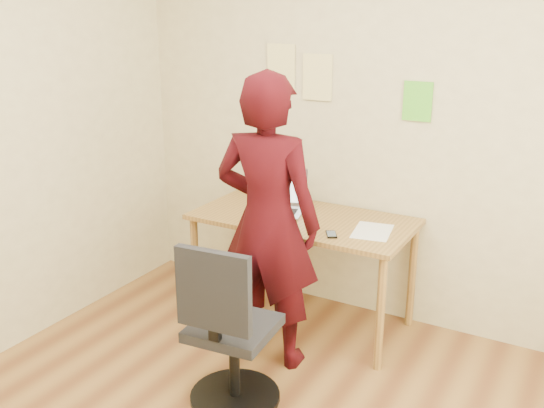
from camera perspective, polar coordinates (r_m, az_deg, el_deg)
The scene contains 10 objects.
room at distance 2.40m, azimuth -4.59°, elevation 1.86°, with size 3.58×3.58×2.78m.
desk at distance 3.92m, azimuth 2.92°, elevation -2.42°, with size 1.40×0.70×0.74m.
laptop at distance 3.99m, azimuth 0.43°, elevation 0.13°, with size 0.44×0.41×0.26m.
paper_sheet at distance 3.68m, azimuth 9.43°, elevation -2.54°, with size 0.22×0.31×0.00m, color white.
phone at distance 3.59m, azimuth 5.60°, elevation -2.85°, with size 0.11×0.13×0.01m.
wall_note_left at distance 4.17m, azimuth 0.86°, elevation 12.80°, with size 0.21×0.00×0.30m, color #FBEA96.
wall_note_mid at distance 4.06m, azimuth 4.28°, elevation 11.81°, with size 0.21×0.00×0.30m, color #FBEA96.
wall_note_right at distance 3.83m, azimuth 13.53°, elevation 9.37°, with size 0.18×0.00×0.24m, color #5DD530.
office_chair at distance 3.19m, azimuth -4.14°, elevation -12.51°, with size 0.49×0.49×0.93m.
person at distance 3.43m, azimuth -0.42°, elevation -1.77°, with size 0.63×0.41×1.71m, color #32060B.
Camera 1 is at (1.30, -1.91, 2.01)m, focal length 40.00 mm.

